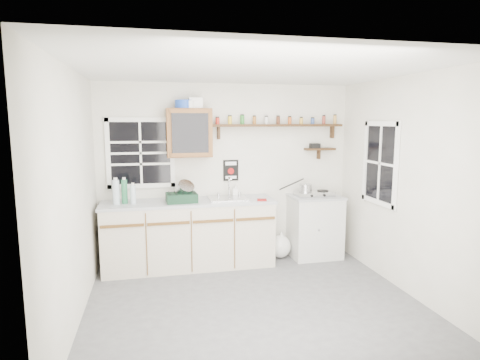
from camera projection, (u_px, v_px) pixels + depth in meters
name	position (u px, v px, depth m)	size (l,w,h in m)	color
room	(255.00, 191.00, 4.21)	(3.64, 3.24, 2.54)	#4E4D50
main_cabinet	(189.00, 234.00, 5.46)	(2.31, 0.63, 0.92)	#BBB09B
right_cabinet	(315.00, 226.00, 5.87)	(0.73, 0.57, 0.91)	silver
sink	(228.00, 198.00, 5.51)	(0.52, 0.44, 0.29)	#B0B0B4
upper_cabinet	(189.00, 133.00, 5.40)	(0.60, 0.32, 0.65)	brown
upper_cabinet_clutter	(188.00, 104.00, 5.35)	(0.36, 0.24, 0.14)	#1A41AE
spice_shelf	(277.00, 125.00, 5.72)	(1.91, 0.18, 0.35)	#331E0E
secondary_shelf	(318.00, 149.00, 5.92)	(0.45, 0.16, 0.24)	#331E0E
warning_sign	(231.00, 170.00, 5.75)	(0.22, 0.02, 0.30)	black
window_back	(141.00, 153.00, 5.44)	(0.93, 0.03, 0.98)	black
window_right	(380.00, 163.00, 5.09)	(0.03, 0.78, 1.08)	black
water_bottles	(123.00, 192.00, 5.16)	(0.29, 0.12, 0.35)	silver
dish_rack	(183.00, 195.00, 5.29)	(0.41, 0.32, 0.30)	black
soap_bottle	(236.00, 190.00, 5.72)	(0.08, 0.08, 0.17)	white
rag	(262.00, 200.00, 5.40)	(0.12, 0.11, 0.02)	maroon
hotplate	(314.00, 194.00, 5.77)	(0.54, 0.30, 0.08)	#B0B0B4
saucepan	(305.00, 188.00, 5.73)	(0.45, 0.23, 0.19)	#B0B0B4
trash_bag	(280.00, 246.00, 5.83)	(0.37, 0.33, 0.42)	white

